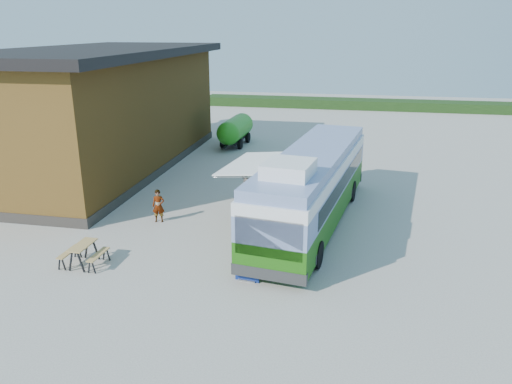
% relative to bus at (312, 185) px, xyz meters
% --- Properties ---
extents(ground, '(100.00, 100.00, 0.00)m').
position_rel_bus_xyz_m(ground, '(-3.36, -2.65, -1.91)').
color(ground, '#BCB7AD').
rests_on(ground, ground).
extents(barn, '(9.60, 21.20, 7.50)m').
position_rel_bus_xyz_m(barn, '(-13.86, 7.35, 1.68)').
color(barn, brown).
rests_on(barn, ground).
extents(hedge, '(40.00, 3.00, 1.00)m').
position_rel_bus_xyz_m(hedge, '(4.64, 35.35, -1.41)').
color(hedge, '#264419').
rests_on(hedge, ground).
extents(bus, '(4.56, 13.27, 4.00)m').
position_rel_bus_xyz_m(bus, '(0.00, 0.00, 0.00)').
color(bus, '#236F12').
rests_on(bus, ground).
extents(awning, '(3.31, 4.71, 0.53)m').
position_rel_bus_xyz_m(awning, '(-2.30, -0.22, 1.00)').
color(awning, white).
rests_on(awning, ground).
extents(banner, '(0.93, 0.27, 2.14)m').
position_rel_bus_xyz_m(banner, '(-1.73, -5.96, -1.04)').
color(banner, navy).
rests_on(banner, ground).
extents(picnic_table, '(1.53, 1.36, 0.86)m').
position_rel_bus_xyz_m(picnic_table, '(-8.14, -5.94, -1.27)').
color(picnic_table, tan).
rests_on(picnic_table, ground).
extents(person_a, '(0.63, 0.48, 1.56)m').
position_rel_bus_xyz_m(person_a, '(-7.02, -1.12, -1.13)').
color(person_a, '#999999').
rests_on(person_a, ground).
extents(person_b, '(0.80, 0.93, 1.66)m').
position_rel_bus_xyz_m(person_b, '(-3.74, 2.55, -1.08)').
color(person_b, '#999999').
rests_on(person_b, ground).
extents(slurry_tanker, '(1.89, 5.86, 2.16)m').
position_rel_bus_xyz_m(slurry_tanker, '(-7.23, 15.05, -0.67)').
color(slurry_tanker, '#26931A').
rests_on(slurry_tanker, ground).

